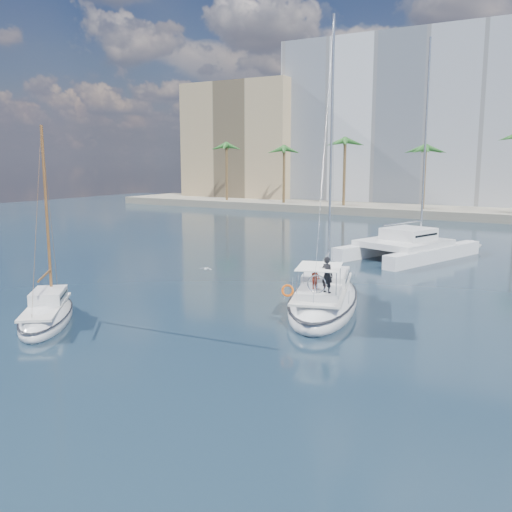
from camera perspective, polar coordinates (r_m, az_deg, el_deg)
The scene contains 10 objects.
ground at distance 30.67m, azimuth -1.99°, elevation -6.00°, with size 160.00×160.00×0.00m, color black.
quay at distance 87.55m, azimuth 20.44°, elevation 4.08°, with size 120.00×14.00×1.20m, color gray.
building_modern at distance 101.83m, azimuth 15.43°, elevation 12.61°, with size 42.00×16.00×28.00m, color white.
building_tan_left at distance 110.32m, azimuth -0.69°, elevation 11.14°, with size 22.00×14.00×22.00m, color tan.
palm_left at distance 95.89m, azimuth -0.41°, elevation 10.92°, with size 3.60×3.60×12.30m.
palm_centre at distance 83.30m, azimuth 20.31°, elevation 10.51°, with size 3.60×3.60×12.30m.
main_sloop at distance 32.23m, azimuth 6.79°, elevation -4.31°, with size 7.08×12.06×17.07m.
small_sloop at distance 31.22m, azimuth -20.18°, elevation -5.56°, with size 6.52×7.14×10.60m.
catamaran at distance 49.95m, azimuth 14.86°, elevation 1.18°, with size 9.71×13.79×18.16m.
seagull at distance 39.12m, azimuth -5.02°, elevation -1.27°, with size 0.96×0.41×0.18m.
Camera 1 is at (16.17, -24.70, 8.32)m, focal length 40.00 mm.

